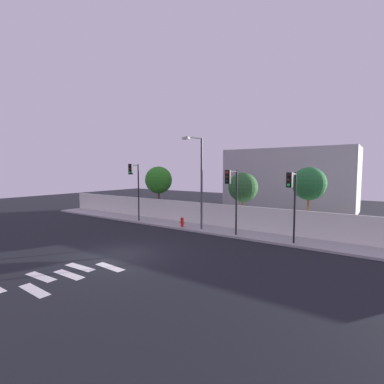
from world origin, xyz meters
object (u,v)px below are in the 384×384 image
at_px(traffic_light_center, 232,188).
at_px(street_lamp_curbside, 199,176).
at_px(traffic_light_right, 134,180).
at_px(roadside_tree_midright, 309,184).
at_px(roadside_tree_leftmost, 159,180).
at_px(traffic_light_left, 292,192).
at_px(roadside_tree_midleft, 243,187).
at_px(fire_hydrant, 182,222).

xyz_separation_m(traffic_light_center, street_lamp_curbside, (-3.09, 0.75, 0.75)).
relative_size(traffic_light_right, street_lamp_curbside, 0.73).
bearing_deg(roadside_tree_midright, roadside_tree_leftmost, -180.00).
bearing_deg(street_lamp_curbside, roadside_tree_leftmost, 155.74).
bearing_deg(traffic_light_left, roadside_tree_midright, 86.39).
xyz_separation_m(traffic_light_right, street_lamp_curbside, (6.40, 0.57, 0.41)).
xyz_separation_m(traffic_light_center, roadside_tree_leftmost, (-9.95, 3.84, 0.21)).
xyz_separation_m(traffic_light_left, traffic_light_center, (-3.85, -0.32, 0.13)).
distance_m(traffic_light_center, roadside_tree_midright, 5.60).
bearing_deg(traffic_light_right, traffic_light_center, -1.07).
distance_m(roadside_tree_midleft, roadside_tree_midright, 5.02).
height_order(traffic_light_right, roadside_tree_leftmost, traffic_light_right).
bearing_deg(traffic_light_left, traffic_light_right, -179.39).
distance_m(traffic_light_right, roadside_tree_midleft, 9.32).
distance_m(traffic_light_left, fire_hydrant, 9.07).
distance_m(traffic_light_left, roadside_tree_midleft, 5.94).
bearing_deg(traffic_light_center, roadside_tree_midright, 43.29).
bearing_deg(roadside_tree_midleft, fire_hydrant, -141.37).
bearing_deg(roadside_tree_leftmost, fire_hydrant, -30.55).
bearing_deg(roadside_tree_leftmost, roadside_tree_midleft, 0.00).
relative_size(roadside_tree_leftmost, roadside_tree_midright, 1.03).
xyz_separation_m(fire_hydrant, roadside_tree_midright, (8.84, 3.06, 3.16)).
distance_m(street_lamp_curbside, roadside_tree_midright, 7.82).
xyz_separation_m(roadside_tree_midleft, roadside_tree_midright, (5.00, 0.00, 0.43)).
bearing_deg(roadside_tree_leftmost, roadside_tree_midright, 0.00).
distance_m(traffic_light_left, traffic_light_center, 3.87).
height_order(traffic_light_center, roadside_tree_midleft, traffic_light_center).
relative_size(street_lamp_curbside, roadside_tree_leftmost, 1.38).
relative_size(traffic_light_center, roadside_tree_midright, 0.93).
relative_size(street_lamp_curbside, roadside_tree_midleft, 1.55).
distance_m(fire_hydrant, roadside_tree_leftmost, 6.79).
xyz_separation_m(traffic_light_right, roadside_tree_midright, (13.56, 3.66, -0.10)).
bearing_deg(fire_hydrant, roadside_tree_midright, 19.11).
height_order(traffic_light_center, fire_hydrant, traffic_light_center).
bearing_deg(fire_hydrant, traffic_light_left, -3.03).
bearing_deg(roadside_tree_midleft, traffic_light_right, -156.84).
xyz_separation_m(traffic_light_center, traffic_light_right, (-9.49, 0.18, 0.34)).
xyz_separation_m(traffic_light_right, roadside_tree_leftmost, (-0.46, 3.66, -0.13)).
distance_m(traffic_light_center, roadside_tree_leftmost, 10.67).
bearing_deg(traffic_light_right, fire_hydrant, 7.22).
bearing_deg(traffic_light_center, roadside_tree_midleft, 103.63).
xyz_separation_m(traffic_light_right, fire_hydrant, (4.73, 0.60, -3.26)).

